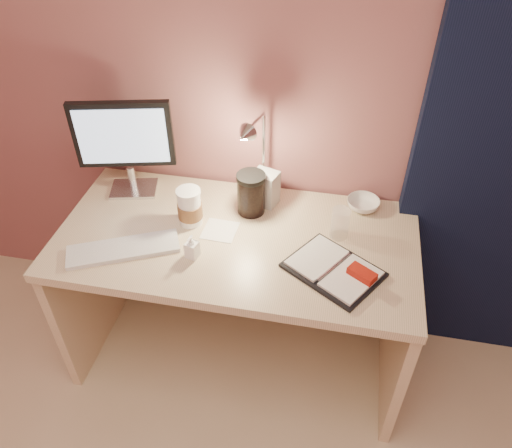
% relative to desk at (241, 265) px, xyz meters
% --- Properties ---
extents(desk, '(1.40, 0.70, 0.73)m').
position_rel_desk_xyz_m(desk, '(0.00, 0.00, 0.00)').
color(desk, beige).
rests_on(desk, ground).
extents(monitor, '(0.39, 0.18, 0.42)m').
position_rel_desk_xyz_m(monitor, '(-0.50, 0.14, 0.48)').
color(monitor, silver).
rests_on(monitor, desk).
extents(keyboard, '(0.42, 0.29, 0.02)m').
position_rel_desk_xyz_m(keyboard, '(-0.40, -0.23, 0.23)').
color(keyboard, silver).
rests_on(keyboard, desk).
extents(planner, '(0.39, 0.37, 0.05)m').
position_rel_desk_xyz_m(planner, '(0.39, -0.19, 0.24)').
color(planner, black).
rests_on(planner, desk).
extents(paper_a, '(0.14, 0.14, 0.00)m').
position_rel_desk_xyz_m(paper_a, '(-0.07, -0.05, 0.23)').
color(paper_a, white).
rests_on(paper_a, desk).
extents(coffee_cup, '(0.10, 0.10, 0.16)m').
position_rel_desk_xyz_m(coffee_cup, '(-0.20, -0.02, 0.30)').
color(coffee_cup, white).
rests_on(coffee_cup, desk).
extents(clear_cup, '(0.07, 0.07, 0.12)m').
position_rel_desk_xyz_m(clear_cup, '(0.39, 0.01, 0.29)').
color(clear_cup, white).
rests_on(clear_cup, desk).
extents(bowl, '(0.16, 0.16, 0.04)m').
position_rel_desk_xyz_m(bowl, '(0.48, 0.20, 0.25)').
color(bowl, silver).
rests_on(bowl, desk).
extents(lotion_bottle, '(0.05, 0.05, 0.10)m').
position_rel_desk_xyz_m(lotion_bottle, '(-0.13, -0.21, 0.27)').
color(lotion_bottle, white).
rests_on(lotion_bottle, desk).
extents(dark_jar, '(0.11, 0.11, 0.16)m').
position_rel_desk_xyz_m(dark_jar, '(0.03, 0.10, 0.31)').
color(dark_jar, black).
rests_on(dark_jar, desk).
extents(product_box, '(0.12, 0.11, 0.15)m').
position_rel_desk_xyz_m(product_box, '(0.07, 0.16, 0.30)').
color(product_box, beige).
rests_on(product_box, desk).
extents(desk_lamp, '(0.13, 0.25, 0.40)m').
position_rel_desk_xyz_m(desk_lamp, '(0.08, 0.13, 0.48)').
color(desk_lamp, silver).
rests_on(desk_lamp, desk).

